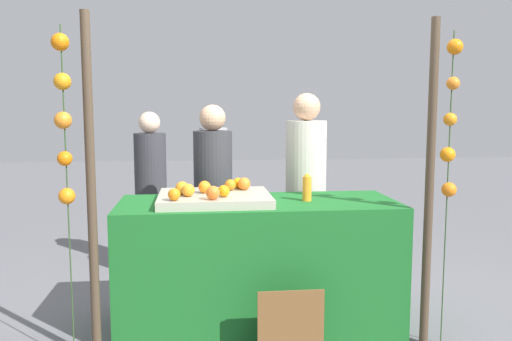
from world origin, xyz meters
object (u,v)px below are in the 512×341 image
Objects in this scene: stall_counter at (258,264)px; orange_0 at (230,185)px; juice_bottle at (307,188)px; chalkboard_sign at (291,328)px; vendor_left at (213,207)px; orange_1 at (244,184)px; vendor_right at (306,201)px.

orange_0 is at bearing 145.23° from stall_counter.
juice_bottle is (0.34, -0.02, 0.54)m from stall_counter.
vendor_left is at bearing 108.17° from chalkboard_sign.
vendor_right is at bearing 42.61° from orange_1.
orange_0 is 0.43× the size of juice_bottle.
vendor_left reaches higher than stall_counter.
orange_1 is at bearing 5.37° from orange_0.
stall_counter is 4.09× the size of chalkboard_sign.
chalkboard_sign is (0.13, -0.60, -0.23)m from stall_counter.
stall_counter is at bearing 176.91° from juice_bottle.
orange_1 reaches higher than orange_0.
juice_bottle is 0.72m from vendor_right.
stall_counter is 0.80m from vendor_left.
orange_1 is 1.10m from chalkboard_sign.
orange_0 is at bearing 113.40° from chalkboard_sign.
vendor_right reaches higher than chalkboard_sign.
stall_counter is 1.23× the size of vendor_left.
orange_0 is 0.10m from orange_1.
juice_bottle is at bearing 69.71° from chalkboard_sign.
chalkboard_sign is at bearing -71.83° from vendor_left.
vendor_left reaches higher than orange_0.
stall_counter is at bearing 102.03° from chalkboard_sign.
orange_0 is at bearing -79.15° from vendor_left.
vendor_left reaches higher than juice_bottle.
stall_counter reaches higher than chalkboard_sign.
juice_bottle is 0.40× the size of chalkboard_sign.
vendor_right is (0.35, 1.26, 0.55)m from chalkboard_sign.
orange_1 is (-0.09, 0.14, 0.56)m from stall_counter.
vendor_right is (0.77, -0.03, 0.04)m from vendor_left.
orange_1 is at bearing 122.05° from stall_counter.
orange_0 is 0.89× the size of orange_1.
vendor_right reaches higher than orange_1.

